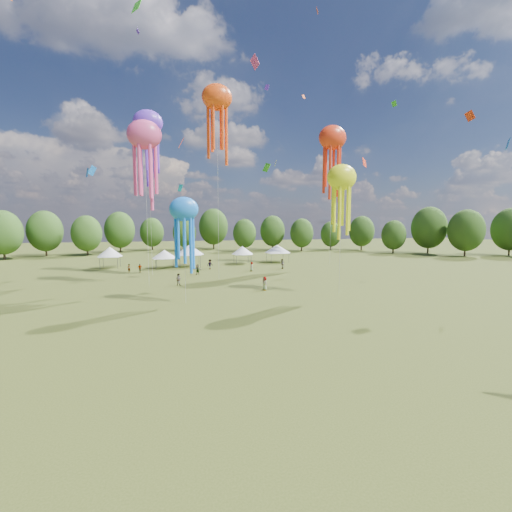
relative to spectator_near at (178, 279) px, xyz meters
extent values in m
plane|color=#384416|center=(7.37, -35.11, -0.85)|extent=(300.00, 300.00, 0.00)
imported|color=gray|center=(0.00, 0.00, 0.00)|extent=(1.02, 0.93, 1.70)
imported|color=gray|center=(13.20, 11.19, 0.00)|extent=(0.69, 0.92, 1.69)
imported|color=gray|center=(19.47, 12.63, 0.10)|extent=(0.77, 0.96, 1.90)
imported|color=gray|center=(6.05, 15.56, 0.09)|extent=(1.37, 1.04, 1.87)
imported|color=gray|center=(-6.50, 14.02, -0.07)|extent=(0.99, 0.72, 1.57)
imported|color=gray|center=(3.29, 9.17, 0.04)|extent=(1.64, 1.39, 1.77)
imported|color=gray|center=(-8.42, 14.72, -0.08)|extent=(0.60, 0.67, 1.53)
imported|color=gray|center=(11.01, -6.13, 0.04)|extent=(0.82, 1.01, 1.79)
cylinder|color=#47474C|center=(-14.27, 20.08, 0.25)|extent=(0.08, 0.08, 2.19)
cylinder|color=#47474C|center=(-14.27, 23.27, 0.25)|extent=(0.08, 0.08, 2.19)
cylinder|color=#47474C|center=(-11.09, 20.08, 0.25)|extent=(0.08, 0.08, 2.19)
cylinder|color=#47474C|center=(-11.09, 23.27, 0.25)|extent=(0.08, 0.08, 2.19)
cube|color=white|center=(-12.68, 21.67, 1.39)|extent=(3.58, 3.58, 0.10)
cone|color=white|center=(-12.68, 21.67, 2.38)|extent=(4.66, 4.66, 1.87)
cylinder|color=#47474C|center=(-4.01, 17.58, 0.08)|extent=(0.08, 0.08, 1.86)
cylinder|color=#47474C|center=(-4.01, 20.83, 0.08)|extent=(0.08, 0.08, 1.86)
cylinder|color=#47474C|center=(-0.76, 17.58, 0.08)|extent=(0.08, 0.08, 1.86)
cylinder|color=#47474C|center=(-0.76, 20.83, 0.08)|extent=(0.08, 0.08, 1.86)
cube|color=white|center=(-2.39, 19.20, 1.06)|extent=(3.65, 3.65, 0.10)
cone|color=white|center=(-2.39, 19.20, 1.91)|extent=(4.74, 4.74, 1.60)
cylinder|color=#47474C|center=(0.53, 18.51, 0.32)|extent=(0.08, 0.08, 2.34)
cylinder|color=#47474C|center=(0.53, 22.46, 0.32)|extent=(0.08, 0.08, 2.34)
cylinder|color=#47474C|center=(4.48, 18.51, 0.32)|extent=(0.08, 0.08, 2.34)
cylinder|color=#47474C|center=(4.48, 22.46, 0.32)|extent=(0.08, 0.08, 2.34)
cube|color=white|center=(2.51, 20.48, 1.54)|extent=(4.35, 4.35, 0.10)
cone|color=white|center=(2.51, 20.48, 2.60)|extent=(5.65, 5.65, 2.01)
cylinder|color=#47474C|center=(12.13, 20.80, 0.15)|extent=(0.08, 0.08, 1.99)
cylinder|color=#47474C|center=(12.13, 23.97, 0.15)|extent=(0.08, 0.08, 1.99)
cylinder|color=#47474C|center=(15.30, 20.80, 0.15)|extent=(0.08, 0.08, 1.99)
cylinder|color=#47474C|center=(15.30, 23.97, 0.15)|extent=(0.08, 0.08, 1.99)
cube|color=white|center=(13.71, 22.38, 1.19)|extent=(3.57, 3.57, 0.10)
cone|color=white|center=(13.71, 22.38, 2.09)|extent=(4.64, 4.64, 1.70)
cylinder|color=#47474C|center=(19.94, 21.60, 0.17)|extent=(0.08, 0.08, 2.03)
cylinder|color=#47474C|center=(19.94, 25.63, 0.17)|extent=(0.08, 0.08, 2.03)
cylinder|color=#47474C|center=(23.96, 21.60, 0.17)|extent=(0.08, 0.08, 2.03)
cylinder|color=#47474C|center=(23.96, 25.63, 0.17)|extent=(0.08, 0.08, 2.03)
cube|color=white|center=(21.95, 23.62, 1.23)|extent=(4.42, 4.42, 0.10)
cone|color=white|center=(21.95, 23.62, 2.16)|extent=(5.75, 5.75, 1.74)
ellipsoid|color=#F0468A|center=(-4.01, 0.73, 19.82)|extent=(4.60, 3.22, 3.91)
cylinder|color=beige|center=(-4.01, 0.73, 9.49)|extent=(0.03, 0.03, 20.67)
ellipsoid|color=#FF4A0F|center=(6.25, 3.82, 26.58)|extent=(4.54, 3.18, 3.86)
cylinder|color=beige|center=(6.25, 3.82, 12.87)|extent=(0.03, 0.03, 27.43)
ellipsoid|color=#F9FF1A|center=(19.54, -10.29, 13.48)|extent=(3.71, 2.60, 3.15)
cylinder|color=beige|center=(19.54, -10.29, 6.32)|extent=(0.03, 0.03, 14.33)
ellipsoid|color=#6D32E1|center=(-4.16, 10.75, 24.16)|extent=(4.73, 3.31, 4.02)
cylinder|color=beige|center=(-4.16, 10.75, 11.66)|extent=(0.03, 0.03, 25.01)
ellipsoid|color=#1A76F0|center=(0.68, -10.80, 9.47)|extent=(3.11, 2.17, 2.64)
cylinder|color=beige|center=(0.68, -10.80, 4.31)|extent=(0.03, 0.03, 10.32)
ellipsoid|color=#F53515|center=(31.35, 16.62, 25.20)|extent=(5.81, 4.07, 4.94)
cylinder|color=beige|center=(31.35, 16.62, 12.17)|extent=(0.03, 0.03, 26.05)
cube|color=#6D32E1|center=(14.17, 4.64, 29.01)|extent=(0.74, 0.50, 0.98)
cube|color=#F53515|center=(1.37, 24.37, 24.24)|extent=(1.21, 1.86, 2.06)
cube|color=#FF4A0F|center=(25.23, 17.31, 32.94)|extent=(0.91, 0.48, 0.97)
cube|color=#3FD022|center=(14.77, 6.87, 17.12)|extent=(1.20, 1.08, 1.69)
cube|color=#1A76F0|center=(40.86, -13.27, 17.93)|extent=(1.01, 0.87, 1.45)
cube|color=#6D32E1|center=(-6.06, 20.59, 42.93)|extent=(0.66, 0.74, 1.01)
cube|color=#F53515|center=(38.94, -9.14, 22.41)|extent=(0.87, 1.12, 1.49)
cube|color=#3FD022|center=(-4.26, -1.40, 34.80)|extent=(1.43, 1.74, 1.85)
cube|color=#1A76F0|center=(-17.74, 33.96, 19.42)|extent=(1.63, 1.52, 2.32)
cube|color=#F0468A|center=(12.99, 7.82, 34.03)|extent=(1.20, 1.85, 2.35)
cube|color=#F53515|center=(37.47, 14.49, 20.12)|extent=(1.39, 1.51, 2.17)
cube|color=#FF4A0F|center=(23.34, 6.89, 42.75)|extent=(0.49, 0.85, 0.96)
cube|color=#F9FF1A|center=(23.24, 29.86, 21.94)|extent=(0.66, 1.57, 1.67)
cube|color=#3FD022|center=(33.17, -0.64, 26.31)|extent=(0.63, 0.66, 1.01)
cube|color=#1A76F0|center=(-17.45, 28.12, 18.17)|extent=(1.01, 1.42, 2.03)
cube|color=#1AE2DC|center=(0.83, 15.21, 14.25)|extent=(0.99, 0.96, 1.38)
cylinder|color=#38281C|center=(-39.81, 43.08, 0.83)|extent=(0.44, 0.44, 3.36)
ellipsoid|color=#2B4B19|center=(-39.81, 43.08, 5.66)|extent=(8.40, 8.40, 10.51)
cylinder|color=#38281C|center=(-33.32, 50.38, 0.86)|extent=(0.44, 0.44, 3.41)
ellipsoid|color=#2B4B19|center=(-33.32, 50.38, 5.76)|extent=(8.53, 8.53, 10.66)
cylinder|color=#38281C|center=(-23.23, 49.91, 0.68)|extent=(0.44, 0.44, 3.07)
ellipsoid|color=#2B4B19|center=(-23.23, 49.91, 5.09)|extent=(7.66, 7.66, 9.58)
cylinder|color=#38281C|center=(-16.14, 58.22, 0.87)|extent=(0.44, 0.44, 3.43)
ellipsoid|color=#2B4B19|center=(-16.14, 58.22, 5.80)|extent=(8.58, 8.58, 10.73)
cylinder|color=#38281C|center=(-7.39, 63.85, 0.62)|extent=(0.44, 0.44, 2.95)
ellipsoid|color=#2B4B19|center=(-7.39, 63.85, 4.86)|extent=(7.37, 7.37, 9.21)
cylinder|color=#38281C|center=(2.67, 59.95, 0.60)|extent=(0.44, 0.44, 2.89)
ellipsoid|color=#2B4B19|center=(2.67, 59.95, 4.76)|extent=(7.23, 7.23, 9.04)
cylinder|color=#38281C|center=(12.28, 64.38, 1.07)|extent=(0.44, 0.44, 3.84)
ellipsoid|color=#2B4B19|center=(12.28, 64.38, 6.59)|extent=(9.60, 9.60, 11.99)
cylinder|color=#38281C|center=(20.56, 53.33, 0.57)|extent=(0.44, 0.44, 2.84)
ellipsoid|color=#2B4B19|center=(20.56, 53.33, 4.66)|extent=(7.11, 7.11, 8.89)
cylinder|color=#38281C|center=(30.30, 55.92, 0.73)|extent=(0.44, 0.44, 3.16)
ellipsoid|color=#2B4B19|center=(30.30, 55.92, 5.28)|extent=(7.91, 7.91, 9.88)
cylinder|color=#38281C|center=(38.06, 50.18, 0.59)|extent=(0.44, 0.44, 2.88)
ellipsoid|color=#2B4B19|center=(38.06, 50.18, 4.74)|extent=(7.21, 7.21, 9.01)
cylinder|color=#38281C|center=(48.88, 52.13, 0.47)|extent=(0.44, 0.44, 2.63)
ellipsoid|color=#2B4B19|center=(48.88, 52.13, 4.25)|extent=(6.57, 6.57, 8.22)
cylinder|color=#38281C|center=(57.88, 48.62, 0.71)|extent=(0.44, 0.44, 3.13)
ellipsoid|color=#2B4B19|center=(57.88, 48.62, 5.21)|extent=(7.81, 7.81, 9.77)
cylinder|color=#38281C|center=(61.01, 36.70, 0.51)|extent=(0.44, 0.44, 2.72)
ellipsoid|color=#2B4B19|center=(61.01, 36.70, 4.42)|extent=(6.80, 6.80, 8.50)
cylinder|color=#38281C|center=(70.33, 33.81, 1.06)|extent=(0.44, 0.44, 3.81)
ellipsoid|color=#2B4B19|center=(70.33, 33.81, 6.53)|extent=(9.52, 9.52, 11.90)
cylinder|color=#38281C|center=(73.94, 24.69, 0.91)|extent=(0.44, 0.44, 3.51)
ellipsoid|color=#2B4B19|center=(73.94, 24.69, 5.95)|extent=(8.78, 8.78, 10.97)
cylinder|color=#38281C|center=(86.75, 23.15, 0.97)|extent=(0.44, 0.44, 3.64)
ellipsoid|color=#2B4B19|center=(86.75, 23.15, 6.20)|extent=(9.10, 9.10, 11.37)
camera|label=1|loc=(-0.35, -48.25, 8.06)|focal=23.63mm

